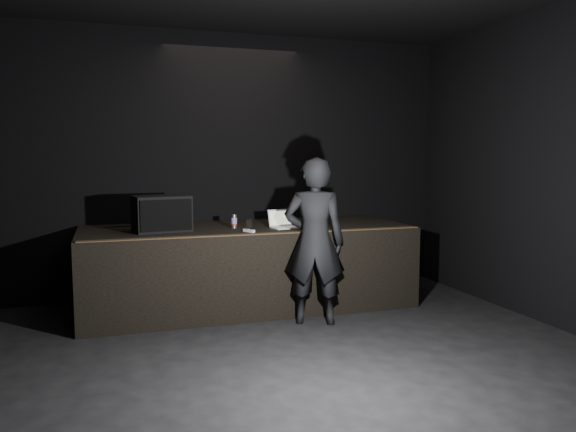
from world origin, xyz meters
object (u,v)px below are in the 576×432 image
Objects in this scene: person at (314,241)px; stage_monitor at (162,214)px; laptop at (283,223)px; beer_can at (234,221)px; stage_riser at (247,266)px.

stage_monitor is at bearing -6.44° from person.
laptop is 2.15× the size of beer_can.
stage_monitor reaches higher than laptop.
laptop is 0.73m from person.
stage_riser is 5.89× the size of stage_monitor.
beer_can is at bearing -28.63° from person.
person reaches higher than laptop.
laptop is (0.39, -0.24, 0.56)m from stage_riser.
beer_can is (-0.18, -0.10, 0.58)m from stage_riser.
stage_riser is 0.72m from laptop.
laptop is 0.59m from beer_can.
person reaches higher than stage_monitor.
stage_monitor is at bearing 164.81° from laptop.
person is (0.72, -0.85, -0.16)m from beer_can.
beer_can is at bearing -151.41° from stage_riser.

